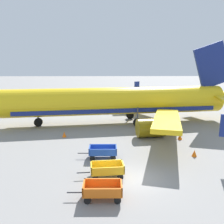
% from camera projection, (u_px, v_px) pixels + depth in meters
% --- Properties ---
extents(ground_plane, '(220.00, 220.00, 0.00)m').
position_uv_depth(ground_plane, '(135.00, 179.00, 18.22)').
color(ground_plane, gray).
extents(airplane, '(37.63, 30.32, 11.34)m').
position_uv_depth(airplane, '(123.00, 101.00, 33.57)').
color(airplane, yellow).
rests_on(airplane, ground).
extents(baggage_cart_nearest, '(3.55, 1.41, 1.07)m').
position_uv_depth(baggage_cart_nearest, '(102.00, 190.00, 15.57)').
color(baggage_cart_nearest, orange).
rests_on(baggage_cart_nearest, ground).
extents(baggage_cart_second_in_row, '(3.61, 1.64, 1.07)m').
position_uv_depth(baggage_cart_second_in_row, '(107.00, 169.00, 18.46)').
color(baggage_cart_second_in_row, gold).
rests_on(baggage_cart_second_in_row, ground).
extents(baggage_cart_third_in_row, '(3.55, 1.41, 1.07)m').
position_uv_depth(baggage_cart_third_in_row, '(103.00, 151.00, 22.04)').
color(baggage_cart_third_in_row, '#234CB2').
rests_on(baggage_cart_third_in_row, ground).
extents(traffic_cone_near_plane, '(0.50, 0.50, 0.66)m').
position_uv_depth(traffic_cone_near_plane, '(180.00, 137.00, 27.14)').
color(traffic_cone_near_plane, orange).
rests_on(traffic_cone_near_plane, ground).
extents(traffic_cone_mid_apron, '(0.48, 0.48, 0.64)m').
position_uv_depth(traffic_cone_mid_apron, '(64.00, 134.00, 27.96)').
color(traffic_cone_mid_apron, orange).
rests_on(traffic_cone_mid_apron, ground).
extents(traffic_cone_by_carts, '(0.47, 0.47, 0.61)m').
position_uv_depth(traffic_cone_by_carts, '(194.00, 153.00, 22.42)').
color(traffic_cone_by_carts, orange).
rests_on(traffic_cone_by_carts, ground).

